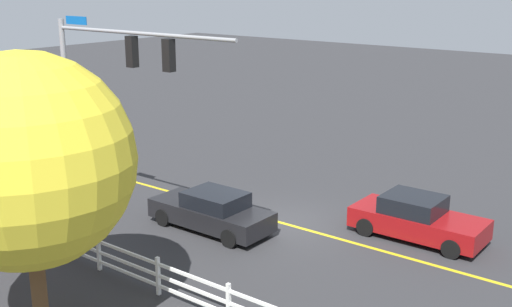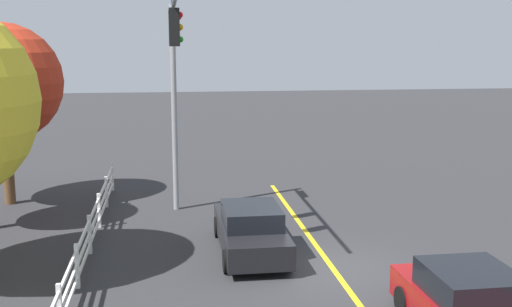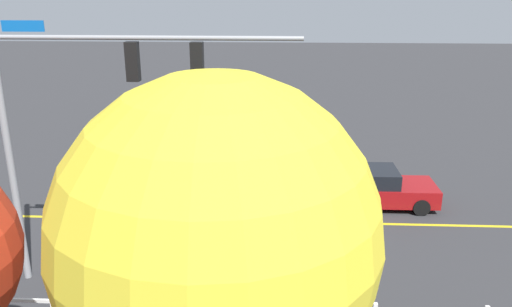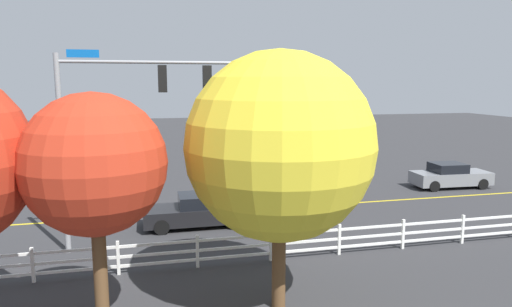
# 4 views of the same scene
# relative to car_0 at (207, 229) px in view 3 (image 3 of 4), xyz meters

# --- Properties ---
(ground_plane) EXTENTS (120.00, 120.00, 0.00)m
(ground_plane) POSITION_rel_car_0_xyz_m (-1.66, -2.03, -0.69)
(ground_plane) COLOR #2D2D30
(lane_center_stripe) EXTENTS (28.00, 0.16, 0.01)m
(lane_center_stripe) POSITION_rel_car_0_xyz_m (-5.66, -2.03, -0.68)
(lane_center_stripe) COLOR gold
(lane_center_stripe) RESTS_ON ground_plane
(signal_assembly) EXTENTS (8.09, 0.37, 7.43)m
(signal_assembly) POSITION_rel_car_0_xyz_m (2.85, 2.05, 4.56)
(signal_assembly) COLOR gray
(signal_assembly) RESTS_ON ground_plane
(car_0) EXTENTS (4.64, 1.87, 1.43)m
(car_0) POSITION_rel_car_0_xyz_m (0.00, 0.00, 0.00)
(car_0) COLOR black
(car_0) RESTS_ON ground_plane
(car_2) EXTENTS (4.53, 2.01, 1.50)m
(car_2) POSITION_rel_car_0_xyz_m (-6.10, -3.74, 0.02)
(car_2) COLOR maroon
(car_2) RESTS_ON ground_plane
(tree_0) EXTENTS (5.14, 5.14, 7.17)m
(tree_0) POSITION_rel_car_0_xyz_m (-1.38, 7.93, 3.91)
(tree_0) COLOR brown
(tree_0) RESTS_ON ground_plane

